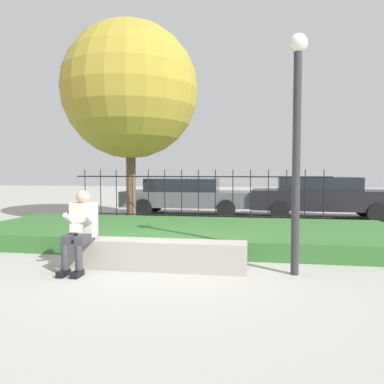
# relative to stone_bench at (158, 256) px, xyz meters

# --- Properties ---
(ground_plane) EXTENTS (60.00, 60.00, 0.00)m
(ground_plane) POSITION_rel_stone_bench_xyz_m (-0.00, 0.00, -0.21)
(ground_plane) COLOR #9E9B93
(stone_bench) EXTENTS (2.83, 0.45, 0.46)m
(stone_bench) POSITION_rel_stone_bench_xyz_m (0.00, 0.00, 0.00)
(stone_bench) COLOR gray
(stone_bench) RESTS_ON ground_plane
(person_seated_reader) EXTENTS (0.42, 0.73, 1.26)m
(person_seated_reader) POSITION_rel_stone_bench_xyz_m (-1.18, -0.26, 0.48)
(person_seated_reader) COLOR black
(person_seated_reader) RESTS_ON ground_plane
(grass_berm) EXTENTS (9.20, 3.46, 0.33)m
(grass_berm) POSITION_rel_stone_bench_xyz_m (-0.00, 2.43, -0.04)
(grass_berm) COLOR #33662D
(grass_berm) RESTS_ON ground_plane
(iron_fence) EXTENTS (7.20, 0.03, 1.60)m
(iron_fence) POSITION_rel_stone_bench_xyz_m (-0.00, 4.57, 0.63)
(iron_fence) COLOR black
(iron_fence) RESTS_ON ground_plane
(car_parked_right) EXTENTS (4.70, 1.97, 1.36)m
(car_parked_right) POSITION_rel_stone_bench_xyz_m (3.77, 7.09, 0.52)
(car_parked_right) COLOR black
(car_parked_right) RESTS_ON ground_plane
(car_parked_center) EXTENTS (4.57, 1.93, 1.29)m
(car_parked_center) POSITION_rel_stone_bench_xyz_m (-0.83, 7.34, 0.49)
(car_parked_center) COLOR #4C5156
(car_parked_center) RESTS_ON ground_plane
(street_lamp) EXTENTS (0.28, 0.28, 3.58)m
(street_lamp) POSITION_rel_stone_bench_xyz_m (2.13, 0.02, 2.02)
(street_lamp) COLOR #2D2D30
(street_lamp) RESTS_ON ground_plane
(tree_behind_fence) EXTENTS (4.10, 4.10, 6.04)m
(tree_behind_fence) POSITION_rel_stone_bench_xyz_m (-2.19, 5.28, 3.78)
(tree_behind_fence) COLOR brown
(tree_behind_fence) RESTS_ON ground_plane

